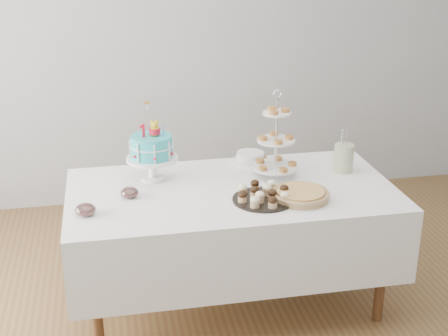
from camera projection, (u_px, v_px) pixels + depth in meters
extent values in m
plane|color=brown|center=(242.00, 328.00, 3.67)|extent=(5.00, 5.00, 0.00)
cube|color=#989A9D|center=(189.00, 41.00, 5.01)|extent=(5.00, 0.04, 2.70)
cube|color=white|center=(232.00, 223.00, 3.75)|extent=(1.92, 1.02, 0.45)
cylinder|color=brown|center=(96.00, 301.00, 3.34)|extent=(0.06, 0.06, 0.67)
cylinder|color=brown|center=(382.00, 271.00, 3.64)|extent=(0.06, 0.06, 0.67)
cylinder|color=brown|center=(95.00, 238.00, 4.02)|extent=(0.06, 0.06, 0.67)
cylinder|color=brown|center=(336.00, 217.00, 4.31)|extent=(0.06, 0.06, 0.67)
cylinder|color=#2BB6BD|center=(152.00, 146.00, 3.72)|extent=(0.25, 0.25, 0.13)
torus|color=silver|center=(152.00, 145.00, 3.72)|extent=(0.26, 0.26, 0.01)
cube|color=red|center=(144.00, 131.00, 3.66)|extent=(0.02, 0.02, 0.08)
cylinder|color=#357AE1|center=(163.00, 130.00, 3.67)|extent=(0.01, 0.01, 0.08)
cylinder|color=silver|center=(148.00, 119.00, 3.69)|extent=(0.00, 0.00, 0.19)
cylinder|color=gold|center=(147.00, 103.00, 3.65)|extent=(0.05, 0.05, 0.01)
cylinder|color=black|center=(263.00, 199.00, 3.51)|extent=(0.35, 0.35, 0.01)
ellipsoid|color=black|center=(252.00, 192.00, 3.48)|extent=(0.05, 0.05, 0.04)
ellipsoid|color=beige|center=(275.00, 190.00, 3.50)|extent=(0.05, 0.05, 0.04)
cylinder|color=tan|center=(300.00, 196.00, 3.52)|extent=(0.31, 0.31, 0.04)
cylinder|color=#B37F45|center=(301.00, 192.00, 3.51)|extent=(0.27, 0.27, 0.02)
torus|color=tan|center=(301.00, 193.00, 3.51)|extent=(0.33, 0.33, 0.02)
cylinder|color=silver|center=(276.00, 137.00, 3.76)|extent=(0.01, 0.01, 0.50)
cylinder|color=white|center=(275.00, 167.00, 3.83)|extent=(0.28, 0.28, 0.01)
cylinder|color=white|center=(276.00, 140.00, 3.77)|extent=(0.23, 0.23, 0.01)
cylinder|color=white|center=(277.00, 113.00, 3.71)|extent=(0.17, 0.17, 0.01)
torus|color=silver|center=(278.00, 94.00, 3.66)|extent=(0.05, 0.01, 0.05)
cylinder|color=white|center=(250.00, 158.00, 4.06)|extent=(0.18, 0.18, 0.07)
cylinder|color=white|center=(252.00, 162.00, 4.07)|extent=(0.26, 0.26, 0.01)
ellipsoid|color=silver|center=(85.00, 210.00, 3.32)|extent=(0.11, 0.11, 0.07)
cylinder|color=#560F07|center=(86.00, 211.00, 3.32)|extent=(0.08, 0.08, 0.03)
ellipsoid|color=silver|center=(130.00, 193.00, 3.54)|extent=(0.10, 0.10, 0.06)
cylinder|color=#560F07|center=(130.00, 193.00, 3.54)|extent=(0.07, 0.07, 0.03)
cylinder|color=beige|center=(344.00, 158.00, 3.90)|extent=(0.12, 0.12, 0.18)
cylinder|color=beige|center=(353.00, 155.00, 3.91)|extent=(0.01, 0.01, 0.09)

